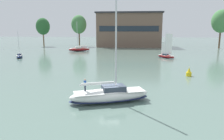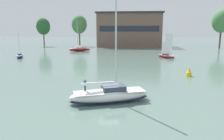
{
  "view_description": "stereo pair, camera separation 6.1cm",
  "coord_description": "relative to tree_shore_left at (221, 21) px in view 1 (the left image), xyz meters",
  "views": [
    {
      "loc": [
        3.04,
        -26.8,
        9.42
      ],
      "look_at": [
        0.0,
        3.0,
        3.61
      ],
      "focal_mm": 35.0,
      "sensor_mm": 36.0,
      "label": 1
    },
    {
      "loc": [
        3.1,
        -26.8,
        9.42
      ],
      "look_at": [
        0.0,
        3.0,
        3.61
      ],
      "focal_mm": 35.0,
      "sensor_mm": 36.0,
      "label": 2
    }
  ],
  "objects": [
    {
      "name": "ground_plane",
      "position": [
        -42.36,
        -79.62,
        -12.33
      ],
      "size": [
        400.0,
        400.0,
        0.0
      ],
      "primitive_type": "plane",
      "color": "slate"
    },
    {
      "name": "waterfront_building",
      "position": [
        -42.15,
        8.63,
        -3.74
      ],
      "size": [
        32.75,
        18.76,
        17.09
      ],
      "color": "brown",
      "rests_on": "ground"
    },
    {
      "name": "tree_shore_left",
      "position": [
        0.0,
        0.0,
        0.0
      ],
      "size": [
        8.55,
        8.55,
        17.61
      ],
      "color": "brown",
      "rests_on": "ground"
    },
    {
      "name": "tree_shore_center",
      "position": [
        -86.32,
        3.72,
        -2.23
      ],
      "size": [
        7.0,
        7.0,
        14.42
      ],
      "color": "brown",
      "rests_on": "ground"
    },
    {
      "name": "tree_shore_right",
      "position": [
        -67.86,
        5.67,
        -1.23
      ],
      "size": [
        7.7,
        7.7,
        15.84
      ],
      "color": "brown",
      "rests_on": "ground"
    },
    {
      "name": "sailboat_main",
      "position": [
        -42.34,
        -79.61,
        -11.35
      ],
      "size": [
        10.8,
        6.35,
        14.33
      ],
      "color": "white",
      "rests_on": "ground"
    },
    {
      "name": "sailboat_moored_near_marina",
      "position": [
        -61.74,
        -19.0,
        -11.52
      ],
      "size": [
        8.89,
        5.48,
        11.84
      ],
      "color": "maroon",
      "rests_on": "ground"
    },
    {
      "name": "sailboat_moored_mid_channel",
      "position": [
        -29.22,
        -36.35,
        -11.6
      ],
      "size": [
        5.5,
        5.57,
        8.43
      ],
      "color": "maroon",
      "rests_on": "ground"
    },
    {
      "name": "sailboat_moored_far_slip",
      "position": [
        -75.95,
        -40.26,
        -11.75
      ],
      "size": [
        4.0,
        6.3,
        8.43
      ],
      "color": "navy",
      "rests_on": "ground"
    },
    {
      "name": "channel_buoy",
      "position": [
        -28.47,
        -62.88,
        -11.57
      ],
      "size": [
        1.05,
        1.05,
        1.91
      ],
      "color": "yellow",
      "rests_on": "ground"
    }
  ]
}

